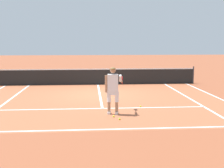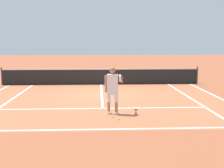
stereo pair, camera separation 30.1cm
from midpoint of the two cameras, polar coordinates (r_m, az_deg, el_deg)
ground_plane at (r=14.74m, az=-1.43°, el=-1.94°), size 80.00×80.00×0.00m
court_inner_surface at (r=13.40m, az=-1.29°, el=-2.98°), size 10.98×9.57×0.00m
line_baseline at (r=8.96m, az=-0.54°, el=-8.78°), size 10.98×0.10×0.01m
line_service at (r=11.63m, az=-1.06°, el=-4.74°), size 8.23×0.10×0.01m
line_centre_service at (r=14.76m, az=-1.43°, el=-1.91°), size 0.10×6.40×0.01m
line_singles_left at (r=13.92m, az=-18.50°, el=-2.98°), size 0.10×9.17×0.01m
line_singles_right at (r=14.11m, az=15.67°, el=-2.70°), size 0.10×9.17×0.01m
line_doubles_right at (r=14.60m, az=20.81°, el=-2.58°), size 0.10×9.17×0.01m
tennis_net at (r=17.85m, az=-1.67°, el=1.50°), size 11.96×0.08×1.07m
tennis_player at (r=10.57m, az=0.97°, el=-0.62°), size 0.74×1.09×1.71m
tennis_ball_near_feet at (r=11.89m, az=6.41°, el=-4.35°), size 0.07×0.07×0.07m
tennis_ball_by_baseline at (r=9.97m, az=2.16°, el=-6.81°), size 0.07×0.07×0.07m
tennis_ball_mid_court at (r=10.32m, az=1.03°, el=-6.28°), size 0.07×0.07×0.07m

